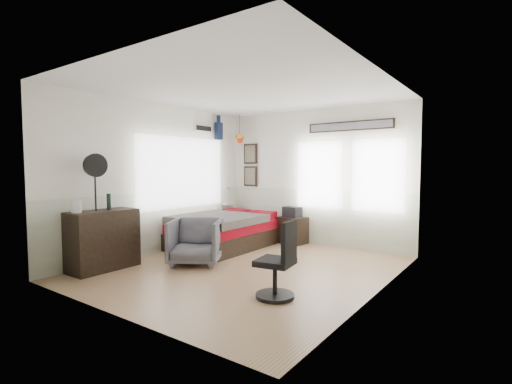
% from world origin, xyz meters
% --- Properties ---
extents(ground_plane, '(4.00, 4.50, 0.01)m').
position_xyz_m(ground_plane, '(0.00, 0.00, -0.01)').
color(ground_plane, '#90714B').
extents(room_shell, '(4.02, 4.52, 2.71)m').
position_xyz_m(room_shell, '(-0.08, 0.19, 1.61)').
color(room_shell, beige).
rests_on(room_shell, ground_plane).
extents(wall_decor, '(3.55, 1.32, 1.44)m').
position_xyz_m(wall_decor, '(-1.10, 1.96, 2.10)').
color(wall_decor, black).
rests_on(wall_decor, room_shell).
extents(bed, '(1.46, 2.00, 0.64)m').
position_xyz_m(bed, '(-1.28, 0.99, 0.31)').
color(bed, black).
rests_on(bed, ground_plane).
extents(dresser, '(0.48, 1.00, 0.90)m').
position_xyz_m(dresser, '(-1.74, -1.30, 0.45)').
color(dresser, black).
rests_on(dresser, ground_plane).
extents(armchair, '(1.08, 1.09, 0.73)m').
position_xyz_m(armchair, '(-0.81, -0.26, 0.36)').
color(armchair, '#565460').
rests_on(armchair, ground_plane).
extents(nightstand, '(0.61, 0.52, 0.54)m').
position_xyz_m(nightstand, '(-0.37, 2.04, 0.27)').
color(nightstand, black).
rests_on(nightstand, ground_plane).
extents(task_chair, '(0.47, 0.47, 0.93)m').
position_xyz_m(task_chair, '(1.11, -0.82, 0.38)').
color(task_chair, black).
rests_on(task_chair, ground_plane).
extents(kettle, '(0.16, 0.14, 0.18)m').
position_xyz_m(kettle, '(-1.77, -1.68, 0.99)').
color(kettle, silver).
rests_on(kettle, dresser).
extents(bottle, '(0.06, 0.06, 0.25)m').
position_xyz_m(bottle, '(-1.75, -1.18, 1.02)').
color(bottle, black).
rests_on(bottle, dresser).
extents(stand_fan, '(0.13, 0.35, 0.85)m').
position_xyz_m(stand_fan, '(-1.74, -1.40, 1.56)').
color(stand_fan, black).
rests_on(stand_fan, dresser).
extents(black_bag, '(0.39, 0.29, 0.21)m').
position_xyz_m(black_bag, '(-0.37, 2.04, 0.64)').
color(black_bag, black).
rests_on(black_bag, nightstand).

